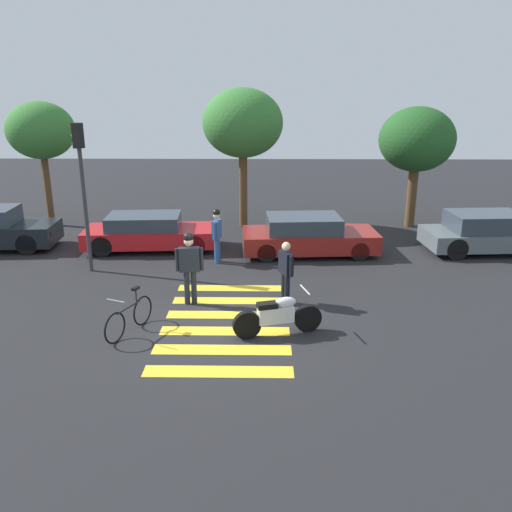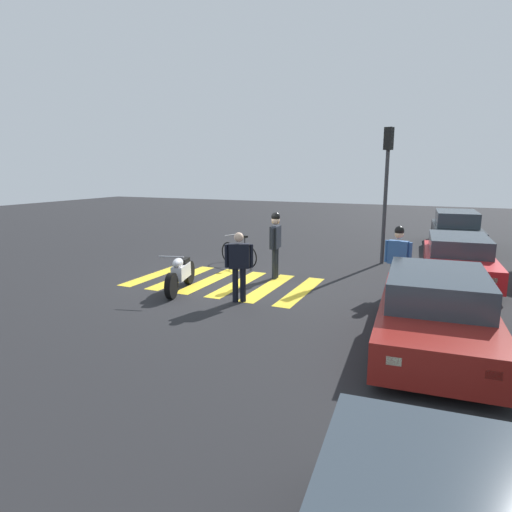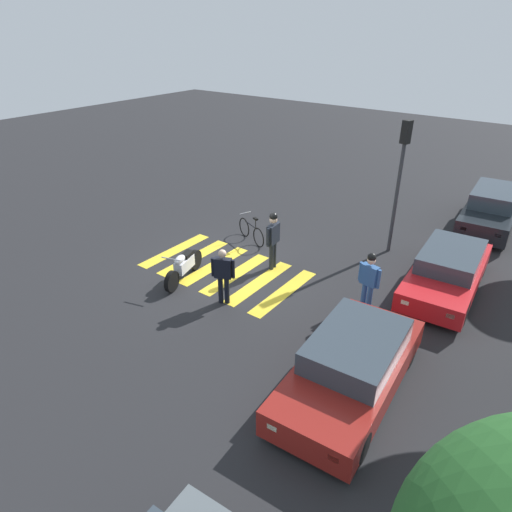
{
  "view_description": "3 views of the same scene",
  "coord_description": "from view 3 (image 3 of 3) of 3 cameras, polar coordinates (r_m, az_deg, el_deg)",
  "views": [
    {
      "loc": [
        0.87,
        -11.32,
        5.32
      ],
      "look_at": [
        0.68,
        1.65,
        1.14
      ],
      "focal_mm": 36.73,
      "sensor_mm": 36.0,
      "label": 1
    },
    {
      "loc": [
        10.36,
        5.59,
        3.07
      ],
      "look_at": [
        0.76,
        1.33,
        0.99
      ],
      "focal_mm": 30.64,
      "sensor_mm": 36.0,
      "label": 2
    },
    {
      "loc": [
        9.38,
        8.24,
        7.03
      ],
      "look_at": [
        -0.15,
        1.12,
        0.77
      ],
      "focal_mm": 31.54,
      "sensor_mm": 36.0,
      "label": 3
    }
  ],
  "objects": [
    {
      "name": "officer_by_motorcycle",
      "position": [
        12.24,
        -4.19,
        -2.2
      ],
      "size": [
        0.38,
        0.61,
        1.65
      ],
      "color": "black",
      "rests_on": "ground_plane"
    },
    {
      "name": "ground_plane",
      "position": [
        14.33,
        -3.95,
        -1.72
      ],
      "size": [
        60.0,
        60.0,
        0.0
      ],
      "primitive_type": "plane",
      "color": "#232326"
    },
    {
      "name": "traffic_light_pole",
      "position": [
        15.07,
        17.94,
        10.64
      ],
      "size": [
        0.35,
        0.3,
        4.39
      ],
      "color": "#38383D",
      "rests_on": "ground_plane"
    },
    {
      "name": "car_maroon_wagon",
      "position": [
        9.9,
        12.06,
        -13.42
      ],
      "size": [
        4.54,
        2.16,
        1.29
      ],
      "color": "black",
      "rests_on": "ground_plane"
    },
    {
      "name": "police_motorcycle",
      "position": [
        13.72,
        -9.15,
        -1.26
      ],
      "size": [
        2.03,
        0.82,
        1.04
      ],
      "color": "black",
      "rests_on": "ground_plane"
    },
    {
      "name": "car_black_suv",
      "position": [
        19.3,
        27.68,
        5.32
      ],
      "size": [
        4.77,
        2.01,
        1.44
      ],
      "color": "black",
      "rests_on": "ground_plane"
    },
    {
      "name": "car_red_convertible",
      "position": [
        14.17,
        23.13,
        -1.68
      ],
      "size": [
        4.58,
        2.05,
        1.22
      ],
      "color": "black",
      "rests_on": "ground_plane"
    },
    {
      "name": "officer_on_foot",
      "position": [
        13.88,
        2.18,
        2.54
      ],
      "size": [
        0.7,
        0.25,
        1.91
      ],
      "color": "#1E232D",
      "rests_on": "ground_plane"
    },
    {
      "name": "crosswalk_stripes",
      "position": [
        14.33,
        -3.95,
        -1.7
      ],
      "size": [
        2.96,
        4.95,
        0.01
      ],
      "color": "yellow",
      "rests_on": "ground_plane"
    },
    {
      "name": "leaning_bicycle",
      "position": [
        15.96,
        -0.6,
        3.14
      ],
      "size": [
        0.73,
        1.61,
        1.01
      ],
      "color": "black",
      "rests_on": "ground_plane"
    },
    {
      "name": "pedestrian_bystander",
      "position": [
        12.23,
        14.15,
        -2.74
      ],
      "size": [
        0.29,
        0.65,
        1.74
      ],
      "color": "#2D5999",
      "rests_on": "ground_plane"
    }
  ]
}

